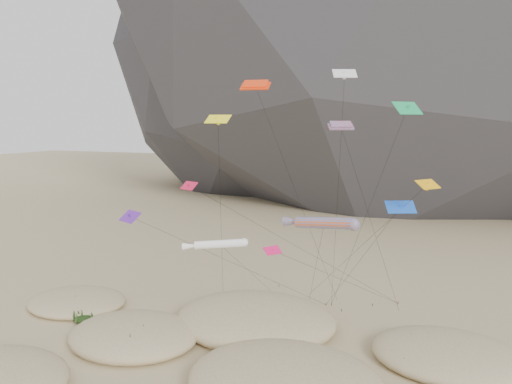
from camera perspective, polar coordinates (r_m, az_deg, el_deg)
dunes at (r=44.53m, az=-3.01°, el=-18.85°), size 51.82×37.08×3.75m
dune_grass at (r=42.35m, az=-3.83°, el=-20.17°), size 42.06×28.53×1.58m
kite_stakes at (r=59.65m, az=7.36°, el=-12.29°), size 19.51×6.68×0.30m
rainbow_tube_kite at (r=42.37m, az=7.52°, el=-3.53°), size 7.79×13.91×13.20m
white_tube_kite at (r=45.38m, az=-4.52°, el=-5.99°), size 5.83×16.52×10.45m
orange_parafoil at (r=51.40m, az=0.02°, el=11.88°), size 8.68×8.97×25.03m
multi_parafoil at (r=44.42m, az=9.79°, el=7.11°), size 5.79×12.68×20.91m
delta_kites at (r=44.69m, az=3.96°, el=2.73°), size 30.39×20.50×25.50m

